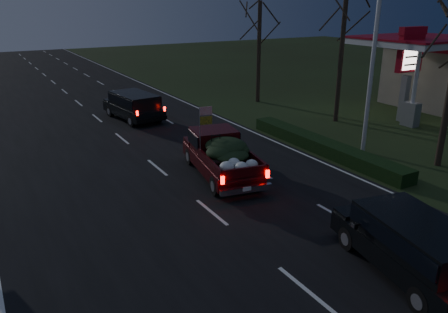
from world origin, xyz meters
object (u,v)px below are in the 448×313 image
light_pole (376,36)px  gas_price_pylon (409,59)px  pickup_truck (221,153)px  rear_suv (414,242)px  lead_suv (134,104)px

light_pole → gas_price_pylon: size_ratio=1.64×
pickup_truck → rear_suv: 8.78m
gas_price_pylon → lead_suv: (-14.05, 8.48, -2.75)m
gas_price_pylon → pickup_truck: gas_price_pylon is taller
pickup_truck → lead_suv: pickup_truck is taller
pickup_truck → rear_suv: pickup_truck is taller
gas_price_pylon → pickup_truck: 14.41m
rear_suv → lead_suv: bearing=104.6°
lead_suv → light_pole: bearing=-63.7°
pickup_truck → lead_suv: (-0.07, 10.61, 0.02)m
light_pole → lead_suv: 14.44m
lead_suv → rear_suv: (0.90, -19.35, -0.02)m
light_pole → pickup_truck: size_ratio=1.71×
light_pole → rear_suv: light_pole is taller
light_pole → lead_suv: (-7.55, 11.47, -4.46)m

